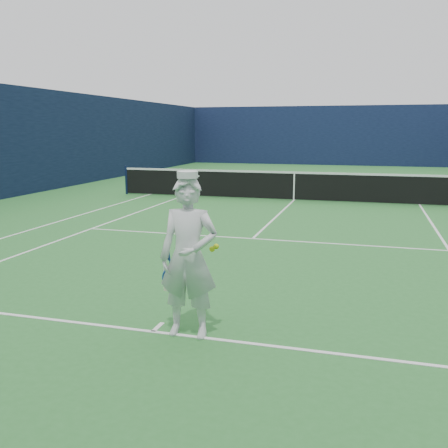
{
  "coord_description": "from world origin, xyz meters",
  "views": [
    {
      "loc": [
        2.43,
        -17.16,
        2.45
      ],
      "look_at": [
        0.46,
        -10.33,
        1.09
      ],
      "focal_mm": 40.0,
      "sensor_mm": 36.0,
      "label": 1
    }
  ],
  "objects": [
    {
      "name": "tennis_net",
      "position": [
        0.0,
        0.0,
        0.55
      ],
      "size": [
        12.88,
        0.09,
        1.07
      ],
      "color": "#141E4C",
      "rests_on": "ground"
    },
    {
      "name": "tennis_player",
      "position": [
        0.46,
        -11.83,
        0.96
      ],
      "size": [
        0.8,
        0.5,
        1.97
      ],
      "rotation": [
        0.0,
        0.0,
        0.06
      ],
      "color": "white",
      "rests_on": "ground"
    },
    {
      "name": "court_markings",
      "position": [
        0.0,
        0.0,
        0.0
      ],
      "size": [
        11.03,
        23.83,
        0.01
      ],
      "color": "white",
      "rests_on": "ground"
    },
    {
      "name": "ground",
      "position": [
        0.0,
        0.0,
        0.0
      ],
      "size": [
        80.0,
        80.0,
        0.0
      ],
      "primitive_type": "plane",
      "color": "#2B712E",
      "rests_on": "ground"
    },
    {
      "name": "windscreen_fence",
      "position": [
        0.0,
        0.0,
        2.0
      ],
      "size": [
        20.12,
        36.12,
        4.0
      ],
      "color": "#0F1838",
      "rests_on": "ground"
    }
  ]
}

